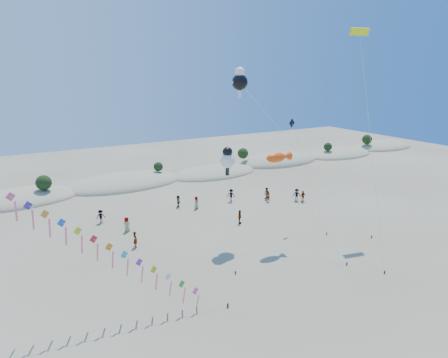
# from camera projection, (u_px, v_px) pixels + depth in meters

# --- Properties ---
(dune_ridge) EXTENTS (145.30, 11.49, 5.57)m
(dune_ridge) POSITION_uv_depth(u_px,v_px,m) (131.00, 183.00, 62.05)
(dune_ridge) COLOR tan
(dune_ridge) RESTS_ON ground
(kite_train) EXTENTS (25.48, 10.66, 18.68)m
(kite_train) POSITION_uv_depth(u_px,v_px,m) (13.00, 199.00, 25.04)
(kite_train) COLOR #3F2D1E
(kite_train) RESTS_ON ground
(fish_kite) EXTENTS (4.11, 8.46, 9.84)m
(fish_kite) POSITION_uv_depth(u_px,v_px,m) (279.00, 157.00, 38.57)
(fish_kite) COLOR #3F2D1E
(fish_kite) RESTS_ON ground
(cartoon_kite_low) EXTENTS (3.54, 7.09, 10.48)m
(cartoon_kite_low) POSITION_uv_depth(u_px,v_px,m) (227.00, 159.00, 38.16)
(cartoon_kite_low) COLOR #3F2D1E
(cartoon_kite_low) RESTS_ON ground
(cartoon_kite_high) EXTENTS (12.24, 11.07, 18.32)m
(cartoon_kite_high) POSITION_uv_depth(u_px,v_px,m) (240.00, 80.00, 40.19)
(cartoon_kite_high) COLOR #3F2D1E
(cartoon_kite_high) RESTS_ON ground
(parafoil_kite) EXTENTS (8.34, 12.42, 22.53)m
(parafoil_kite) POSITION_uv_depth(u_px,v_px,m) (360.00, 36.00, 41.33)
(parafoil_kite) COLOR #3F2D1E
(parafoil_kite) RESTS_ON ground
(dark_kite) EXTENTS (1.55, 6.07, 12.60)m
(dark_kite) POSITION_uv_depth(u_px,v_px,m) (300.00, 150.00, 43.26)
(dark_kite) COLOR #3F2D1E
(dark_kite) RESTS_ON ground
(beachgoers) EXTENTS (27.76, 10.45, 1.82)m
(beachgoers) POSITION_uv_depth(u_px,v_px,m) (217.00, 204.00, 49.88)
(beachgoers) COLOR slate
(beachgoers) RESTS_ON ground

